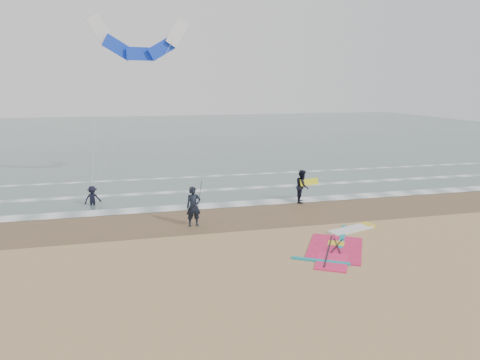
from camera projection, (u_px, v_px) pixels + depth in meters
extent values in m
plane|color=tan|center=(287.00, 257.00, 17.58)|extent=(120.00, 120.00, 0.00)
cube|color=#47605E|center=(178.00, 133.00, 63.18)|extent=(120.00, 80.00, 0.02)
cube|color=brown|center=(250.00, 215.00, 23.28)|extent=(120.00, 5.00, 0.01)
cube|color=white|center=(241.00, 204.00, 25.37)|extent=(120.00, 1.20, 0.02)
cube|color=white|center=(228.00, 189.00, 28.98)|extent=(120.00, 0.70, 0.02)
cube|color=white|center=(216.00, 176.00, 33.25)|extent=(120.00, 0.50, 0.01)
cube|color=white|center=(351.00, 229.00, 20.74)|extent=(2.60, 1.38, 0.12)
cube|color=yellow|center=(368.00, 225.00, 21.33)|extent=(0.62, 0.72, 0.13)
cube|color=#EE1E59|center=(335.00, 248.00, 18.42)|extent=(3.54, 3.91, 0.04)
cube|color=#EE1E59|center=(332.00, 262.00, 17.00)|extent=(1.96, 2.18, 0.05)
cube|color=#0C8C99|center=(342.00, 236.00, 19.89)|extent=(1.81, 2.91, 0.05)
cube|color=#0C8C99|center=(320.00, 261.00, 17.10)|extent=(2.12, 1.35, 0.05)
cube|color=yellow|center=(336.00, 244.00, 18.97)|extent=(0.92, 0.88, 0.05)
cylinder|color=black|center=(328.00, 250.00, 18.13)|extent=(1.87, 3.18, 0.06)
cylinder|color=black|center=(337.00, 245.00, 18.64)|extent=(1.25, 1.38, 0.04)
cylinder|color=black|center=(337.00, 245.00, 18.64)|extent=(0.60, 1.74, 0.04)
imported|color=black|center=(194.00, 207.00, 21.23)|extent=(0.77, 0.53, 2.01)
imported|color=black|center=(302.00, 186.00, 25.62)|extent=(1.04, 1.17, 1.98)
imported|color=black|center=(92.00, 193.00, 24.87)|extent=(1.14, 0.93, 1.53)
cylinder|color=black|center=(199.00, 197.00, 21.20)|extent=(0.17, 0.86, 1.82)
cube|color=yellow|center=(309.00, 182.00, 25.56)|extent=(1.30, 0.51, 0.39)
cube|color=white|center=(100.00, 30.00, 26.99)|extent=(1.63, 0.48, 2.02)
cube|color=blue|center=(118.00, 47.00, 27.45)|extent=(1.99, 0.57, 1.65)
cube|color=blue|center=(141.00, 54.00, 27.84)|extent=(1.82, 0.53, 0.84)
cube|color=blue|center=(162.00, 48.00, 28.08)|extent=(1.99, 0.57, 1.65)
cube|color=white|center=(177.00, 32.00, 28.09)|extent=(1.63, 0.48, 2.02)
cylinder|color=beige|center=(96.00, 107.00, 25.91)|extent=(0.79, 4.23, 9.34)
cylinder|color=beige|center=(137.00, 106.00, 26.46)|extent=(5.64, 4.24, 9.35)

